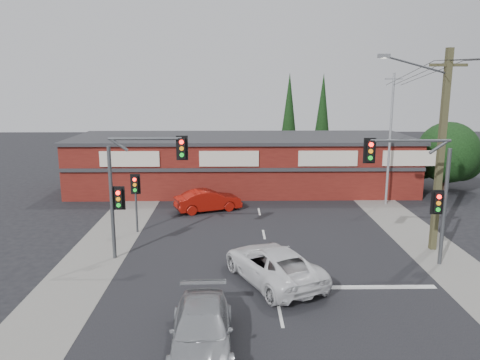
{
  "coord_description": "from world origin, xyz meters",
  "views": [
    {
      "loc": [
        -1.73,
        -19.6,
        8.44
      ],
      "look_at": [
        -1.38,
        3.0,
        3.66
      ],
      "focal_mm": 35.0,
      "sensor_mm": 36.0,
      "label": 1
    }
  ],
  "objects_px": {
    "red_sedan": "(208,200)",
    "shop_building": "(242,162)",
    "silver_suv": "(202,330)",
    "white_suv": "(273,264)",
    "utility_pole": "(439,145)"
  },
  "relations": [
    {
      "from": "white_suv",
      "to": "utility_pole",
      "type": "relative_size",
      "value": 0.55
    },
    {
      "from": "silver_suv",
      "to": "red_sedan",
      "type": "distance_m",
      "value": 16.46
    },
    {
      "from": "silver_suv",
      "to": "utility_pole",
      "type": "xyz_separation_m",
      "value": [
        11.1,
        9.03,
        4.69
      ]
    },
    {
      "from": "white_suv",
      "to": "red_sedan",
      "type": "relative_size",
      "value": 1.27
    },
    {
      "from": "white_suv",
      "to": "utility_pole",
      "type": "bearing_deg",
      "value": 179.39
    },
    {
      "from": "red_sedan",
      "to": "shop_building",
      "type": "relative_size",
      "value": 0.16
    },
    {
      "from": "utility_pole",
      "to": "white_suv",
      "type": "bearing_deg",
      "value": -155.73
    },
    {
      "from": "shop_building",
      "to": "utility_pole",
      "type": "height_order",
      "value": "utility_pole"
    },
    {
      "from": "red_sedan",
      "to": "utility_pole",
      "type": "height_order",
      "value": "utility_pole"
    },
    {
      "from": "silver_suv",
      "to": "shop_building",
      "type": "height_order",
      "value": "shop_building"
    },
    {
      "from": "shop_building",
      "to": "utility_pole",
      "type": "distance_m",
      "value": 17.15
    },
    {
      "from": "white_suv",
      "to": "red_sedan",
      "type": "bearing_deg",
      "value": -98.23
    },
    {
      "from": "white_suv",
      "to": "shop_building",
      "type": "xyz_separation_m",
      "value": [
        -0.97,
        17.78,
        1.36
      ]
    },
    {
      "from": "white_suv",
      "to": "utility_pole",
      "type": "height_order",
      "value": "utility_pole"
    },
    {
      "from": "shop_building",
      "to": "white_suv",
      "type": "bearing_deg",
      "value": -86.89
    }
  ]
}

